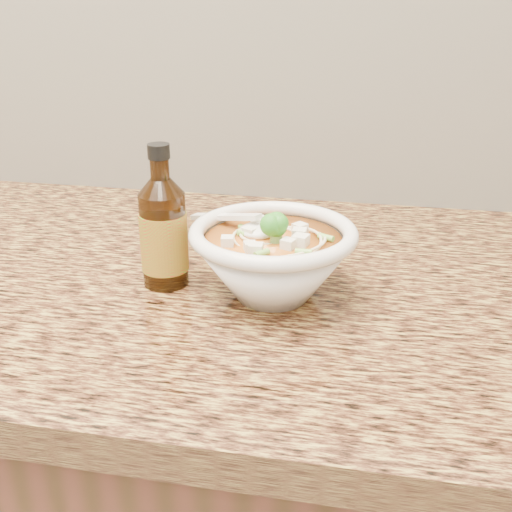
# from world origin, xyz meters

# --- Properties ---
(cabinet) EXTENTS (4.00, 0.65, 0.86)m
(cabinet) POSITION_xyz_m (0.00, 1.68, 0.43)
(cabinet) COLOR #382310
(cabinet) RESTS_ON ground
(soup_bowl) EXTENTS (0.21, 0.19, 0.11)m
(soup_bowl) POSITION_xyz_m (0.40, 1.61, 0.95)
(soup_bowl) COLOR white
(soup_bowl) RESTS_ON counter_slab
(hot_sauce_bottle) EXTENTS (0.06, 0.06, 0.17)m
(hot_sauce_bottle) POSITION_xyz_m (0.26, 1.62, 0.97)
(hot_sauce_bottle) COLOR black
(hot_sauce_bottle) RESTS_ON counter_slab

